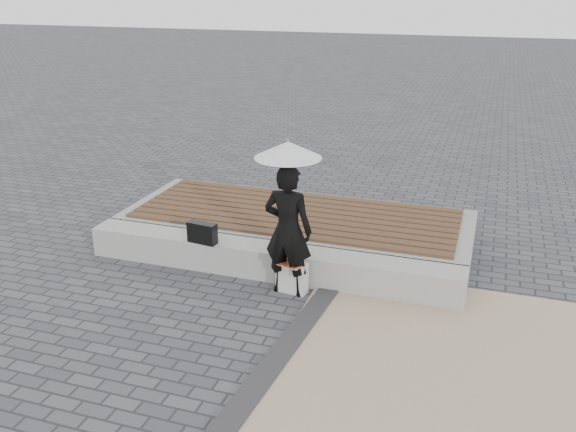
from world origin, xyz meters
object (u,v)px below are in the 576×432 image
at_px(woman, 288,230).
at_px(handbag, 202,233).
at_px(parasol, 288,150).
at_px(seating_ledge, 268,260).
at_px(canvas_tote, 292,277).

distance_m(woman, handbag, 1.29).
bearing_deg(parasol, woman, 90.00).
height_order(seating_ledge, handbag, handbag).
bearing_deg(parasol, canvas_tote, 21.31).
relative_size(woman, handbag, 4.19).
bearing_deg(seating_ledge, canvas_tote, -39.02).
bearing_deg(canvas_tote, woman, -151.30).
bearing_deg(handbag, parasol, -2.63).
distance_m(handbag, canvas_tote, 1.35).
height_order(seating_ledge, parasol, parasol).
xyz_separation_m(seating_ledge, woman, (0.40, -0.38, 0.62)).
relative_size(handbag, canvas_tote, 0.98).
height_order(woman, parasol, parasol).
xyz_separation_m(seating_ledge, handbag, (-0.84, -0.16, 0.34)).
distance_m(seating_ledge, canvas_tote, 0.57).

